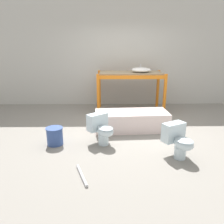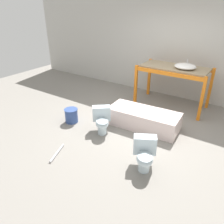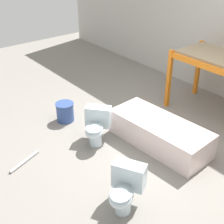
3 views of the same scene
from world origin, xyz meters
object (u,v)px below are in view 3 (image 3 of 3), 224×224
object	(u,v)px
toilet_far	(125,188)
bathtub_main	(159,131)
toilet_near	(96,125)
bucket_white	(65,112)

from	to	relation	value
toilet_far	bathtub_main	bearing A→B (deg)	89.17
toilet_near	bucket_white	size ratio (longest dim) A/B	1.80
bathtub_main	toilet_near	world-z (taller)	toilet_near
bathtub_main	toilet_far	xyz separation A→B (m)	(0.65, -1.27, 0.08)
bucket_white	toilet_far	bearing A→B (deg)	-13.24
bathtub_main	bucket_white	world-z (taller)	bathtub_main
bathtub_main	toilet_near	size ratio (longest dim) A/B	2.70
toilet_near	toilet_far	distance (m)	1.41
bathtub_main	toilet_near	xyz separation A→B (m)	(-0.64, -0.72, 0.08)
toilet_near	bucket_white	distance (m)	0.90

